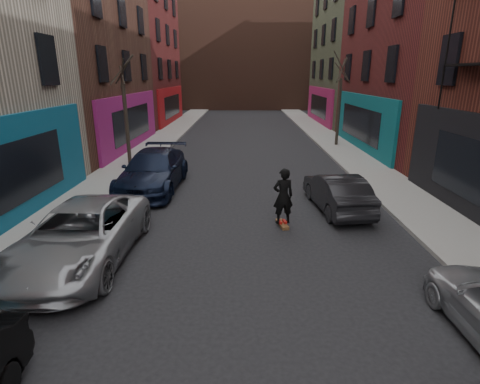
{
  "coord_description": "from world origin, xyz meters",
  "views": [
    {
      "loc": [
        -0.12,
        -1.45,
        4.68
      ],
      "look_at": [
        -0.22,
        8.36,
        1.6
      ],
      "focal_mm": 28.0,
      "sensor_mm": 36.0,
      "label": 1
    }
  ],
  "objects_px": {
    "parked_left_far": "(81,234)",
    "parked_right_end": "(337,192)",
    "tree_left_far": "(125,102)",
    "parked_left_end": "(153,171)",
    "skateboard": "(282,224)",
    "tree_right_far": "(340,93)",
    "skateboarder": "(283,196)"
  },
  "relations": [
    {
      "from": "parked_left_far",
      "to": "parked_right_end",
      "type": "height_order",
      "value": "parked_left_far"
    },
    {
      "from": "tree_left_far",
      "to": "skateboarder",
      "type": "distance_m",
      "value": 11.24
    },
    {
      "from": "parked_left_far",
      "to": "parked_right_end",
      "type": "xyz_separation_m",
      "value": [
        7.55,
        3.99,
        -0.07
      ]
    },
    {
      "from": "skateboarder",
      "to": "tree_right_far",
      "type": "bearing_deg",
      "value": -121.79
    },
    {
      "from": "tree_right_far",
      "to": "parked_left_end",
      "type": "bearing_deg",
      "value": -135.07
    },
    {
      "from": "tree_right_far",
      "to": "parked_left_far",
      "type": "distance_m",
      "value": 19.87
    },
    {
      "from": "tree_right_far",
      "to": "skateboarder",
      "type": "relative_size",
      "value": 3.74
    },
    {
      "from": "parked_left_far",
      "to": "skateboarder",
      "type": "xyz_separation_m",
      "value": [
        5.46,
        2.43,
        0.26
      ]
    },
    {
      "from": "tree_left_far",
      "to": "parked_left_end",
      "type": "bearing_deg",
      "value": -61.43
    },
    {
      "from": "tree_right_far",
      "to": "parked_left_far",
      "type": "xyz_separation_m",
      "value": [
        -10.53,
        -16.62,
        -2.79
      ]
    },
    {
      "from": "tree_right_far",
      "to": "parked_left_far",
      "type": "relative_size",
      "value": 1.27
    },
    {
      "from": "tree_left_far",
      "to": "skateboard",
      "type": "relative_size",
      "value": 8.12
    },
    {
      "from": "tree_right_far",
      "to": "skateboard",
      "type": "xyz_separation_m",
      "value": [
        -5.07,
        -14.18,
        -3.48
      ]
    },
    {
      "from": "tree_right_far",
      "to": "parked_right_end",
      "type": "height_order",
      "value": "tree_right_far"
    },
    {
      "from": "parked_right_end",
      "to": "tree_left_far",
      "type": "bearing_deg",
      "value": -41.3
    },
    {
      "from": "tree_right_far",
      "to": "tree_left_far",
      "type": "bearing_deg",
      "value": -154.18
    },
    {
      "from": "parked_left_end",
      "to": "parked_right_end",
      "type": "height_order",
      "value": "parked_left_end"
    },
    {
      "from": "parked_left_far",
      "to": "parked_left_end",
      "type": "height_order",
      "value": "parked_left_end"
    },
    {
      "from": "skateboarder",
      "to": "skateboard",
      "type": "bearing_deg",
      "value": 180.0
    },
    {
      "from": "tree_right_far",
      "to": "parked_right_end",
      "type": "distance_m",
      "value": 13.29
    },
    {
      "from": "parked_left_far",
      "to": "parked_right_end",
      "type": "distance_m",
      "value": 8.54
    },
    {
      "from": "parked_left_end",
      "to": "skateboard",
      "type": "distance_m",
      "value": 6.55
    },
    {
      "from": "parked_left_far",
      "to": "skateboard",
      "type": "height_order",
      "value": "parked_left_far"
    },
    {
      "from": "tree_right_far",
      "to": "skateboard",
      "type": "bearing_deg",
      "value": -109.67
    },
    {
      "from": "tree_right_far",
      "to": "parked_left_end",
      "type": "relative_size",
      "value": 1.22
    },
    {
      "from": "tree_right_far",
      "to": "parked_right_end",
      "type": "relative_size",
      "value": 1.67
    },
    {
      "from": "tree_left_far",
      "to": "tree_right_far",
      "type": "height_order",
      "value": "tree_right_far"
    },
    {
      "from": "parked_left_end",
      "to": "parked_right_end",
      "type": "relative_size",
      "value": 1.38
    },
    {
      "from": "parked_right_end",
      "to": "skateboarder",
      "type": "height_order",
      "value": "skateboarder"
    },
    {
      "from": "tree_right_far",
      "to": "parked_right_end",
      "type": "bearing_deg",
      "value": -103.27
    },
    {
      "from": "parked_left_end",
      "to": "parked_left_far",
      "type": "bearing_deg",
      "value": -92.06
    },
    {
      "from": "parked_right_end",
      "to": "skateboarder",
      "type": "xyz_separation_m",
      "value": [
        -2.09,
        -1.56,
        0.34
      ]
    }
  ]
}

